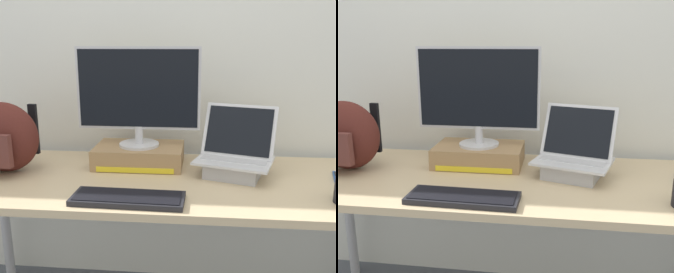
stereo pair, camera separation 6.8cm
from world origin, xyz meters
The scene contains 7 objects.
back_wall centered at (0.00, 0.45, 1.30)m, with size 7.00×0.10×2.60m, color silver.
desk centered at (0.00, 0.00, 0.67)m, with size 1.96×0.71×0.74m.
toner_box_yellow centered at (-0.15, 0.16, 0.78)m, with size 0.40×0.26×0.09m.
desktop_monitor centered at (-0.15, 0.16, 1.07)m, with size 0.56×0.18×0.45m.
open_laptop centered at (0.28, 0.07, 0.80)m, with size 0.37×0.32×0.29m.
external_keyboard centered at (-0.12, -0.25, 0.75)m, with size 0.41×0.16×0.02m.
messenger_backpack centered at (-0.72, 0.02, 0.89)m, with size 0.33×0.25×0.31m.
Camera 2 is at (0.21, -1.48, 1.29)m, focal length 40.01 mm.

